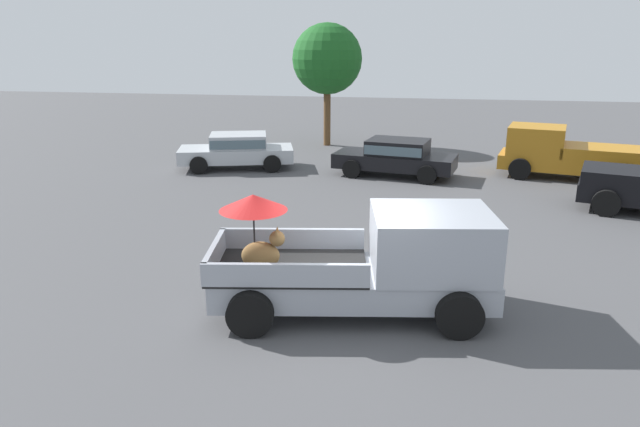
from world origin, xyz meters
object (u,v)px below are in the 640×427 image
at_px(parked_sedan_near, 396,156).
at_px(parked_sedan_far, 237,149).
at_px(pickup_truck_red, 564,154).
at_px(pickup_truck_main, 376,262).

distance_m(parked_sedan_near, parked_sedan_far, 6.07).
relative_size(pickup_truck_red, parked_sedan_near, 1.12).
height_order(pickup_truck_main, parked_sedan_far, pickup_truck_main).
bearing_deg(parked_sedan_far, parked_sedan_near, 161.89).
bearing_deg(pickup_truck_main, parked_sedan_near, 81.92).
bearing_deg(parked_sedan_far, pickup_truck_main, 102.95).
height_order(pickup_truck_red, parked_sedan_near, pickup_truck_red).
height_order(pickup_truck_red, parked_sedan_far, pickup_truck_red).
distance_m(pickup_truck_main, parked_sedan_near, 11.13).
xyz_separation_m(pickup_truck_red, parked_sedan_near, (-5.93, -0.80, -0.13)).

